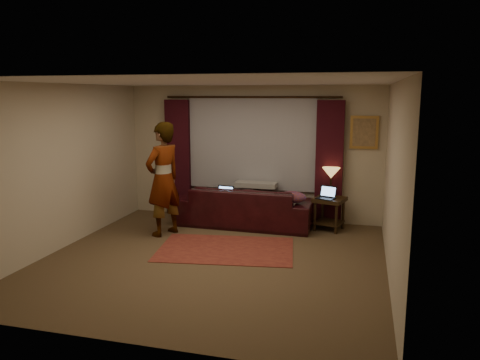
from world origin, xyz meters
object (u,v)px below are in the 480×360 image
end_table (329,214)px  tiffany_lamp (331,182)px  laptop_sofa (223,193)px  laptop_table (326,193)px  sofa (246,199)px  person (163,179)px

end_table → tiffany_lamp: (-0.00, 0.17, 0.56)m
tiffany_lamp → end_table: bearing=-89.8°
tiffany_lamp → laptop_sofa: bearing=-167.9°
end_table → laptop_table: 0.43m
laptop_sofa → end_table: 1.98m
laptop_sofa → tiffany_lamp: size_ratio=0.67×
end_table → laptop_table: laptop_table is taller
sofa → laptop_sofa: 0.44m
sofa → laptop_sofa: sofa is taller
tiffany_lamp → laptop_table: 0.33m
end_table → laptop_table: size_ratio=1.78×
sofa → laptop_sofa: size_ratio=7.11×
tiffany_lamp → sofa: bearing=-170.8°
end_table → tiffany_lamp: bearing=90.2°
sofa → tiffany_lamp: size_ratio=4.77×
laptop_sofa → tiffany_lamp: bearing=21.5°
laptop_sofa → tiffany_lamp: tiffany_lamp is taller
laptop_sofa → end_table: bearing=16.7°
sofa → tiffany_lamp: (1.54, 0.25, 0.35)m
laptop_table → tiffany_lamp: bearing=97.7°
laptop_sofa → laptop_table: laptop_table is taller
laptop_sofa → person: size_ratio=0.18×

